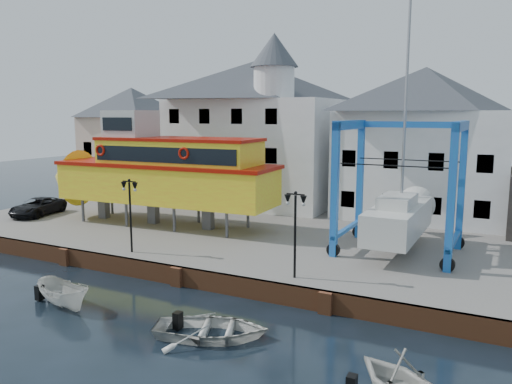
% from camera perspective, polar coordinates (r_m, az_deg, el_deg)
% --- Properties ---
extents(ground, '(140.00, 140.00, 0.00)m').
position_cam_1_polar(ground, '(26.47, -8.94, -10.55)').
color(ground, black).
rests_on(ground, ground).
extents(hardstanding, '(44.00, 22.00, 1.00)m').
position_cam_1_polar(hardstanding, '(35.46, 1.47, -4.59)').
color(hardstanding, slate).
rests_on(hardstanding, ground).
extents(quay_wall, '(44.00, 0.47, 1.00)m').
position_cam_1_polar(quay_wall, '(26.39, -8.83, -9.46)').
color(quay_wall, brown).
rests_on(quay_wall, ground).
extents(building_pink, '(8.00, 7.00, 10.30)m').
position_cam_1_polar(building_pink, '(50.35, -13.87, 5.64)').
color(building_pink, beige).
rests_on(building_pink, hardstanding).
extents(building_white_main, '(14.00, 8.30, 14.00)m').
position_cam_1_polar(building_white_main, '(43.29, -0.15, 7.00)').
color(building_white_main, silver).
rests_on(building_white_main, hardstanding).
extents(building_white_right, '(12.00, 8.00, 11.20)m').
position_cam_1_polar(building_white_right, '(39.66, 18.52, 5.30)').
color(building_white_right, silver).
rests_on(building_white_right, hardstanding).
extents(lamp_post_left, '(1.12, 0.32, 4.20)m').
position_cam_1_polar(lamp_post_left, '(28.79, -14.23, -0.56)').
color(lamp_post_left, black).
rests_on(lamp_post_left, hardstanding).
extents(lamp_post_right, '(1.12, 0.32, 4.20)m').
position_cam_1_polar(lamp_post_right, '(23.55, 4.52, -2.37)').
color(lamp_post_right, black).
rests_on(lamp_post_right, hardstanding).
extents(tour_boat, '(18.62, 5.16, 8.03)m').
position_cam_1_polar(tour_boat, '(36.06, -11.74, 2.37)').
color(tour_boat, '#59595E').
rests_on(tour_boat, hardstanding).
extents(travel_lift, '(6.73, 9.47, 14.26)m').
position_cam_1_polar(travel_lift, '(29.90, 16.35, -1.85)').
color(travel_lift, '#1477C0').
rests_on(travel_lift, hardstanding).
extents(van, '(3.21, 5.19, 1.34)m').
position_cam_1_polar(van, '(42.23, -23.69, -1.54)').
color(van, black).
rests_on(van, hardstanding).
extents(motorboat_a, '(3.78, 2.13, 1.38)m').
position_cam_1_polar(motorboat_a, '(25.16, -21.05, -12.09)').
color(motorboat_a, silver).
rests_on(motorboat_a, ground).
extents(motorboat_b, '(5.38, 4.64, 0.94)m').
position_cam_1_polar(motorboat_b, '(20.66, -5.13, -16.21)').
color(motorboat_b, silver).
rests_on(motorboat_b, ground).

